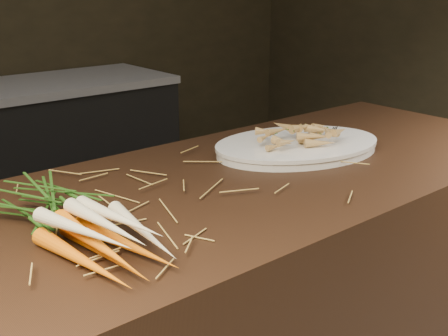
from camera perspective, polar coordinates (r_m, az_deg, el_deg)
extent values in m
cube|color=black|center=(3.11, -21.46, -0.37)|extent=(1.80, 0.60, 0.80)
cone|color=#C75800|center=(0.96, -14.19, -9.07)|extent=(0.07, 0.27, 0.03)
cone|color=#C75800|center=(0.98, -12.02, -8.34)|extent=(0.05, 0.26, 0.03)
cone|color=#C75800|center=(1.00, -9.95, -7.62)|extent=(0.08, 0.27, 0.03)
cone|color=#C75800|center=(0.95, -12.89, -7.44)|extent=(0.04, 0.26, 0.03)
cone|color=beige|center=(0.95, -14.21, -6.17)|extent=(0.07, 0.25, 0.04)
cone|color=beige|center=(0.96, -11.99, -5.55)|extent=(0.04, 0.25, 0.04)
cone|color=beige|center=(0.98, -10.64, -5.04)|extent=(0.05, 0.25, 0.04)
cone|color=beige|center=(0.98, -8.27, -6.36)|extent=(0.06, 0.25, 0.03)
ellipsoid|color=#305B19|center=(1.15, -18.13, -2.99)|extent=(0.18, 0.24, 0.08)
cube|color=silver|center=(1.62, 12.91, 3.01)|extent=(0.15, 0.11, 0.00)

